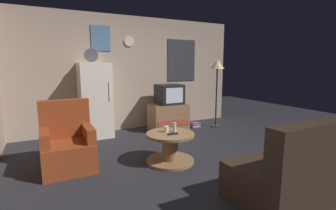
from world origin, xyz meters
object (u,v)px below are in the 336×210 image
crt_tv (169,94)px  fridge (95,100)px  mug_ceramic_white (166,129)px  remote_control (173,134)px  wine_glass (175,127)px  standing_lamp (217,69)px  couch (307,169)px  armchair (68,145)px  coffee_table (170,148)px  tv_stand (168,117)px  book_stack (195,125)px

crt_tv → fridge: bearing=173.7°
mug_ceramic_white → remote_control: (0.02, -0.17, -0.03)m
wine_glass → standing_lamp: bearing=37.0°
crt_tv → couch: 3.32m
mug_ceramic_white → armchair: 1.43m
fridge → crt_tv: (1.60, -0.18, 0.05)m
couch → coffee_table: bearing=120.3°
fridge → tv_stand: fridge is taller
coffee_table → remote_control: bearing=-90.7°
tv_stand → couch: couch is taller
mug_ceramic_white → book_stack: bearing=44.9°
crt_tv → couch: (0.03, -3.28, -0.49)m
coffee_table → armchair: (-1.39, 0.46, 0.11)m
crt_tv → armchair: bearing=-150.8°
tv_stand → armchair: bearing=-150.5°
wine_glass → armchair: size_ratio=0.16×
remote_control → crt_tv: bearing=67.5°
fridge → crt_tv: size_ratio=3.28×
standing_lamp → wine_glass: bearing=-143.0°
tv_stand → book_stack: 0.72m
fridge → armchair: fridge is taller
armchair → crt_tv: bearing=29.2°
coffee_table → book_stack: coffee_table is taller
remote_control → armchair: size_ratio=0.16×
crt_tv → mug_ceramic_white: size_ratio=6.00×
tv_stand → wine_glass: size_ratio=5.60×
armchair → remote_control: bearing=-21.2°
mug_ceramic_white → remote_control: size_ratio=0.60×
fridge → standing_lamp: (2.71, -0.45, 0.60)m
crt_tv → coffee_table: bearing=-116.9°
standing_lamp → mug_ceramic_white: 2.58m
armchair → couch: bearing=-41.2°
coffee_table → book_stack: bearing=46.9°
mug_ceramic_white → armchair: (-1.37, 0.37, -0.16)m
wine_glass → mug_ceramic_white: bearing=145.5°
remote_control → armchair: bearing=162.2°
coffee_table → book_stack: 2.23m
fridge → couch: size_ratio=1.04×
remote_control → tv_stand: bearing=68.2°
couch → armchair: bearing=138.8°
tv_stand → armchair: 2.58m
standing_lamp → remote_control: standing_lamp is taller
mug_ceramic_white → book_stack: (1.54, 1.54, -0.45)m
fridge → standing_lamp: bearing=-9.4°
remote_control → coffee_table: bearing=92.7°
tv_stand → book_stack: size_ratio=3.83×
wine_glass → couch: size_ratio=0.09×
fridge → remote_control: 2.13m
standing_lamp → remote_control: 2.67m
tv_stand → mug_ceramic_white: (-0.87, -1.64, 0.20)m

